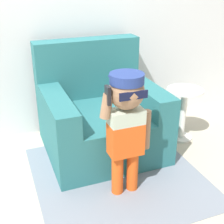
{
  "coord_description": "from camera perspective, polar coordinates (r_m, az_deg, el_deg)",
  "views": [
    {
      "loc": [
        -0.7,
        -2.36,
        1.62
      ],
      "look_at": [
        0.15,
        -0.17,
        0.55
      ],
      "focal_mm": 50.0,
      "sensor_mm": 36.0,
      "label": 1
    }
  ],
  "objects": [
    {
      "name": "person_child",
      "position": [
        2.25,
        2.64,
        -0.9
      ],
      "size": [
        0.4,
        0.3,
        0.98
      ],
      "color": "#E05119",
      "rests_on": "ground_plane"
    },
    {
      "name": "armchair",
      "position": [
        3.02,
        -2.39,
        -0.5
      ],
      "size": [
        1.05,
        1.03,
        1.01
      ],
      "color": "#286B70",
      "rests_on": "ground_plane"
    },
    {
      "name": "wall_back",
      "position": [
        3.24,
        -9.15,
        18.54
      ],
      "size": [
        10.0,
        0.05,
        2.6
      ],
      "color": "silver",
      "rests_on": "ground_plane"
    },
    {
      "name": "rug",
      "position": [
        2.76,
        0.98,
        -11.42
      ],
      "size": [
        1.38,
        1.43,
        0.01
      ],
      "color": "gray",
      "rests_on": "ground_plane"
    },
    {
      "name": "ground_plane",
      "position": [
        2.95,
        -4.03,
        -8.92
      ],
      "size": [
        10.0,
        10.0,
        0.0
      ],
      "primitive_type": "plane",
      "color": "#BCB29E"
    },
    {
      "name": "side_table",
      "position": [
        3.25,
        12.91,
        0.44
      ],
      "size": [
        0.36,
        0.36,
        0.55
      ],
      "color": "white",
      "rests_on": "ground_plane"
    }
  ]
}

